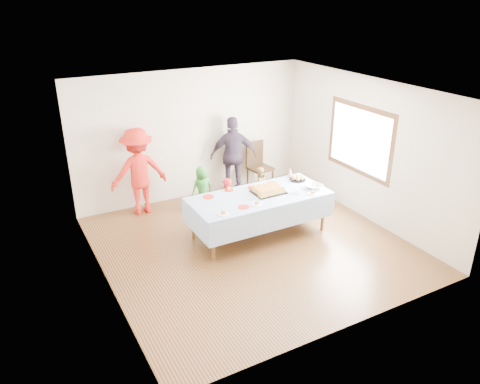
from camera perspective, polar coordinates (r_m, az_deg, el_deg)
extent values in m
plane|color=#452413|center=(8.29, 1.38, -6.42)|extent=(5.00, 5.00, 0.00)
cube|color=beige|center=(9.82, -5.89, 6.96)|extent=(5.00, 0.04, 2.70)
cube|color=beige|center=(5.88, 13.82, -5.58)|extent=(5.00, 0.04, 2.70)
cube|color=beige|center=(6.89, -16.84, -1.43)|extent=(0.04, 5.00, 2.70)
cube|color=beige|center=(9.14, 15.23, 4.96)|extent=(0.04, 5.00, 2.70)
cube|color=white|center=(7.31, 1.59, 12.20)|extent=(5.00, 5.00, 0.04)
cube|color=#472B16|center=(9.21, 14.35, 6.19)|extent=(0.03, 1.75, 1.35)
cylinder|color=brown|center=(7.66, -3.28, -6.00)|extent=(0.06, 0.06, 0.73)
cylinder|color=brown|center=(8.74, 10.09, -2.42)|extent=(0.06, 0.06, 0.73)
cylinder|color=brown|center=(8.34, -5.78, -3.47)|extent=(0.06, 0.06, 0.73)
cylinder|color=brown|center=(9.34, 6.93, -0.45)|extent=(0.06, 0.06, 0.73)
cube|color=brown|center=(8.29, 2.39, -0.58)|extent=(2.40, 1.00, 0.04)
cube|color=white|center=(8.28, 2.39, -0.43)|extent=(2.50, 1.10, 0.01)
cube|color=black|center=(8.39, 3.48, -0.01)|extent=(0.57, 0.44, 0.02)
cube|color=#FED960|center=(8.38, 3.48, 0.27)|extent=(0.48, 0.36, 0.07)
cube|color=#956322|center=(8.36, 3.49, 0.53)|extent=(0.48, 0.36, 0.01)
cylinder|color=black|center=(8.99, 7.02, 1.50)|extent=(0.31, 0.31, 0.02)
sphere|color=tan|center=(9.02, 7.46, 1.87)|extent=(0.08, 0.08, 0.08)
sphere|color=tan|center=(9.05, 6.98, 1.98)|extent=(0.08, 0.08, 0.08)
sphere|color=tan|center=(9.00, 6.55, 1.88)|extent=(0.08, 0.08, 0.08)
sphere|color=tan|center=(8.93, 6.59, 1.69)|extent=(0.08, 0.08, 0.08)
sphere|color=tan|center=(8.89, 7.08, 1.58)|extent=(0.08, 0.08, 0.08)
sphere|color=tan|center=(8.94, 7.51, 1.67)|extent=(0.08, 0.08, 0.08)
sphere|color=tan|center=(8.97, 7.03, 1.78)|extent=(0.08, 0.08, 0.08)
imported|color=silver|center=(8.65, 8.99, 0.68)|extent=(0.29, 0.29, 0.07)
cone|color=white|center=(9.09, 6.13, 2.39)|extent=(0.11, 0.11, 0.19)
cylinder|color=red|center=(8.22, -3.88, -0.58)|extent=(0.20, 0.20, 0.01)
cylinder|color=red|center=(8.48, -1.35, 0.26)|extent=(0.17, 0.17, 0.01)
cylinder|color=red|center=(8.57, 1.54, 0.53)|extent=(0.19, 0.19, 0.01)
cylinder|color=red|center=(8.78, 3.97, 1.06)|extent=(0.19, 0.19, 0.01)
cylinder|color=red|center=(7.82, 0.43, -1.84)|extent=(0.18, 0.18, 0.01)
cylinder|color=white|center=(7.59, -2.06, -2.70)|extent=(0.19, 0.19, 0.01)
cylinder|color=white|center=(7.92, 2.06, -1.50)|extent=(0.21, 0.21, 0.01)
cylinder|color=white|center=(8.44, 8.90, -0.15)|extent=(0.21, 0.21, 0.01)
cylinder|color=black|center=(10.17, 2.28, 0.99)|extent=(0.04, 0.04, 0.47)
cylinder|color=black|center=(10.40, 3.98, 1.49)|extent=(0.04, 0.04, 0.47)
cylinder|color=black|center=(10.46, 0.93, 1.66)|extent=(0.04, 0.04, 0.47)
cylinder|color=black|center=(10.68, 2.61, 2.13)|extent=(0.04, 0.04, 0.47)
cube|color=black|center=(10.33, 2.48, 2.89)|extent=(0.52, 0.52, 0.05)
cube|color=black|center=(10.38, 1.78, 4.75)|extent=(0.46, 0.11, 0.55)
imported|color=red|center=(8.76, -1.64, -1.18)|extent=(0.36, 0.25, 0.95)
imported|color=#297C29|center=(9.41, -4.64, 0.46)|extent=(0.45, 0.30, 0.91)
imported|color=tan|center=(9.79, 2.36, 0.95)|extent=(0.38, 0.31, 0.75)
imported|color=red|center=(9.31, -12.27, 2.45)|extent=(1.13, 0.66, 1.74)
imported|color=#362B3C|center=(10.05, -0.81, 4.47)|extent=(1.07, 0.71, 1.70)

